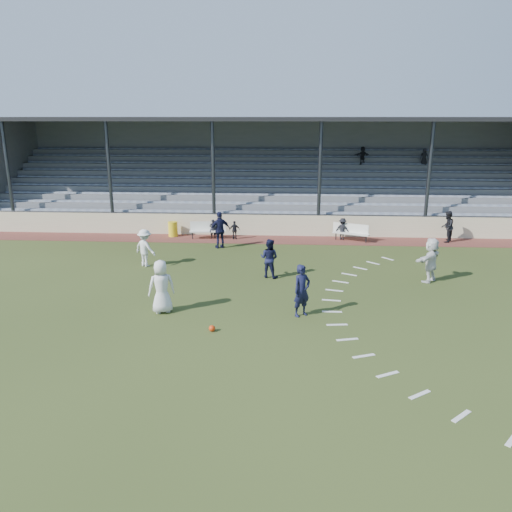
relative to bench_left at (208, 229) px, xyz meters
The scene contains 19 objects.
ground 11.04m from the bench_left, 73.07° to the right, with size 90.00×90.00×0.00m, color #303D19.
cinder_track 3.26m from the bench_left, ahead, with size 34.00×2.00×0.02m, color #5C2B25.
retaining_wall 3.36m from the bench_left, 17.31° to the left, with size 34.00×0.18×1.20m, color beige.
bench_left is the anchor object (origin of this frame).
bench_right 7.94m from the bench_left, ahead, with size 1.99×1.22×0.95m.
trash_bin 2.12m from the bench_left, 169.50° to the left, with size 0.53×0.53×0.84m, color yellow.
football 12.63m from the bench_left, 80.57° to the right, with size 0.20×0.20×0.20m, color red.
player_white_lead 10.94m from the bench_left, 89.54° to the right, with size 0.93×0.60×1.89m, color silver.
player_navy_lead 12.03m from the bench_left, 65.62° to the right, with size 0.67×0.44×1.83m, color black.
player_navy_mid 7.69m from the bench_left, 61.28° to the right, with size 0.82×0.64×1.68m, color black.
player_white_wing 5.82m from the bench_left, 110.48° to the right, with size 1.11×0.64×1.72m, color silver.
player_navy_wing 2.23m from the bench_left, 64.17° to the right, with size 1.12×0.47×1.92m, color black.
player_white_back 12.47m from the bench_left, 33.56° to the right, with size 1.74×0.55×1.87m, color silver.
official 13.13m from the bench_left, ahead, with size 0.83×0.65×1.72m, color black.
sub_left_near 0.29m from the bench_left, ahead, with size 0.39×0.26×1.08m, color black.
sub_left_far 1.52m from the bench_left, ahead, with size 0.60×0.25×1.03m, color black.
sub_right 7.51m from the bench_left, ahead, with size 0.78×0.45×1.21m, color black.
grandstand 6.75m from the bench_left, 60.63° to the left, with size 34.60×9.00×6.61m.
penalty_arc 12.86m from the bench_left, 55.20° to the right, with size 3.89×14.63×0.01m.
Camera 1 is at (1.19, -16.55, 6.68)m, focal length 35.00 mm.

